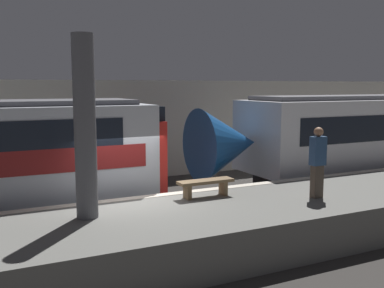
{
  "coord_description": "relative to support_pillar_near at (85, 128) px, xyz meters",
  "views": [
    {
      "loc": [
        -3.55,
        -10.89,
        3.89
      ],
      "look_at": [
        2.22,
        0.85,
        2.18
      ],
      "focal_mm": 42.0,
      "sensor_mm": 36.0,
      "label": 1
    }
  ],
  "objects": [
    {
      "name": "ground_plane",
      "position": [
        1.4,
        1.31,
        -3.0
      ],
      "size": [
        120.0,
        120.0,
        0.0
      ],
      "primitive_type": "plane",
      "color": "#33302D"
    },
    {
      "name": "platform",
      "position": [
        1.4,
        -0.49,
        -2.49
      ],
      "size": [
        40.0,
        3.61,
        1.03
      ],
      "color": "slate",
      "rests_on": "ground"
    },
    {
      "name": "station_rear_barrier",
      "position": [
        1.4,
        8.01,
        -0.94
      ],
      "size": [
        50.0,
        0.15,
        4.1
      ],
      "color": "#B2AD9E",
      "rests_on": "ground"
    },
    {
      "name": "support_pillar_near",
      "position": [
        0.0,
        0.0,
        0.0
      ],
      "size": [
        0.47,
        0.47,
        3.96
      ],
      "color": "#56565B",
      "rests_on": "platform"
    },
    {
      "name": "person_waiting",
      "position": [
        5.72,
        -0.84,
        -1.0
      ],
      "size": [
        0.38,
        0.24,
        1.83
      ],
      "color": "#473D33",
      "rests_on": "platform"
    },
    {
      "name": "platform_bench",
      "position": [
        3.18,
        0.47,
        -1.64
      ],
      "size": [
        1.5,
        0.4,
        0.45
      ],
      "color": "brown",
      "rests_on": "platform"
    }
  ]
}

